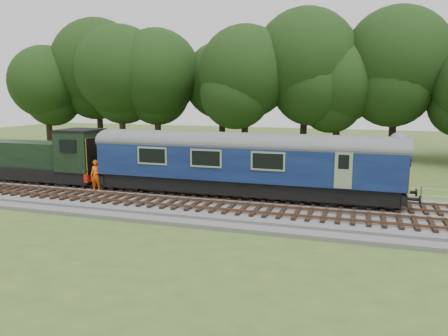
% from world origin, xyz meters
% --- Properties ---
extents(ground, '(120.00, 120.00, 0.00)m').
position_xyz_m(ground, '(0.00, 0.00, 0.00)').
color(ground, '#3B561F').
rests_on(ground, ground).
extents(ballast, '(70.00, 7.00, 0.35)m').
position_xyz_m(ballast, '(0.00, 0.00, 0.17)').
color(ballast, '#4C4C4F').
rests_on(ballast, ground).
extents(track_north, '(67.20, 2.40, 0.21)m').
position_xyz_m(track_north, '(0.00, 1.40, 0.42)').
color(track_north, black).
rests_on(track_north, ballast).
extents(track_south, '(67.20, 2.40, 0.21)m').
position_xyz_m(track_south, '(0.00, -1.60, 0.42)').
color(track_south, black).
rests_on(track_south, ballast).
extents(fence, '(64.00, 0.12, 1.00)m').
position_xyz_m(fence, '(0.00, 4.50, 0.00)').
color(fence, '#6B6054').
rests_on(fence, ground).
extents(tree_line, '(70.00, 8.00, 18.00)m').
position_xyz_m(tree_line, '(0.00, 22.00, 0.00)').
color(tree_line, black).
rests_on(tree_line, ground).
extents(dmu_railcar, '(18.05, 2.86, 3.88)m').
position_xyz_m(dmu_railcar, '(-0.14, 1.40, 2.61)').
color(dmu_railcar, black).
rests_on(dmu_railcar, ground).
extents(shunter_loco, '(8.92, 2.60, 3.38)m').
position_xyz_m(shunter_loco, '(-14.06, 1.40, 1.97)').
color(shunter_loco, black).
rests_on(shunter_loco, ground).
extents(worker, '(0.78, 0.58, 1.94)m').
position_xyz_m(worker, '(-9.41, 0.16, 1.32)').
color(worker, '#F9590D').
rests_on(worker, ballast).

